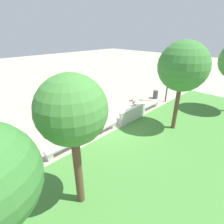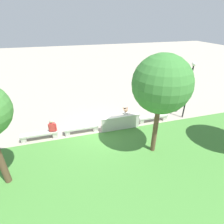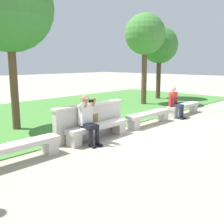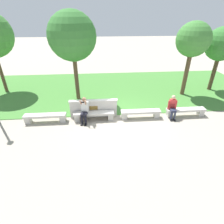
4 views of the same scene
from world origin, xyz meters
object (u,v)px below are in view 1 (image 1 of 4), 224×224
Objects in this scene: person_distant at (77,133)px; backpack at (79,134)px; tree_left_background at (183,67)px; lamp_post at (169,71)px; tree_right_background at (72,112)px; bench_near at (129,115)px; bench_mid at (102,128)px; bench_main at (149,105)px; person_photographer at (132,108)px; trash_bin at (156,94)px; bench_far at (65,146)px.

person_distant is 0.09m from backpack.
tree_left_background is 4.88m from lamp_post.
tree_right_background is at bearing 1.05° from tree_left_background.
bench_near and bench_mid have the same top height.
bench_main is at bearing 179.44° from person_distant.
tree_left_background is at bearing 62.30° from bench_main.
person_distant is at bearing 0.13° from person_photographer.
backpack is at bearing -0.48° from lamp_post.
trash_bin is at bearing -172.48° from bench_mid.
tree_right_background is 6.22× the size of trash_bin.
bench_mid is at bearing 0.00° from bench_main.
lamp_post is (-9.12, 0.08, 2.01)m from backpack.
lamp_post is (0.06, 1.07, 2.26)m from trash_bin.
bench_main is 0.46× the size of tree_right_background.
bench_main is 2.53m from bench_near.
person_photographer is 0.28× the size of tree_right_background.
backpack is (4.19, 0.00, 0.32)m from bench_near.
person_distant is (-0.83, -0.07, 0.37)m from bench_far.
tree_right_background is (1.14, 2.92, 3.27)m from bench_far.
bench_far is at bearing 0.00° from bench_main.
trash_bin is at bearing -158.08° from bench_main.
bench_mid is 1.62× the size of person_photographer.
tree_left_background is at bearing 35.03° from lamp_post.
person_distant reaches higher than bench_mid.
lamp_post is (-7.45, 0.08, 2.33)m from bench_mid.
backpack is at bearing -124.40° from tree_right_background.
bench_main and bench_far have the same top height.
bench_near is 2.53m from bench_mid.
lamp_post reaches higher than bench_near.
person_distant is (4.22, -0.07, 0.37)m from bench_near.
person_distant is 0.24× the size of tree_left_background.
bench_near is (2.53, 0.00, 0.00)m from bench_main.
person_distant reaches higher than bench_near.
bench_mid is 0.41× the size of tree_left_background.
bench_mid is 1.70m from backpack.
trash_bin is at bearing -160.71° from tree_right_background.
bench_main and bench_near have the same top height.
person_photographer is 3.08× the size of backpack.
tree_right_background reaches higher than person_distant.
bench_far is 4.53m from tree_right_background.
bench_mid is at bearing -0.61° from lamp_post.
trash_bin is (-4.53, -0.92, -0.36)m from person_photographer.
person_photographer is 4.85m from lamp_post.
tree_right_background reaches higher than bench_near.
tree_right_background is (3.67, 2.92, 3.27)m from bench_mid.
person_distant is 2.94× the size of backpack.
person_photographer is (2.06, -0.08, 0.43)m from bench_main.
bench_near is at bearing 11.24° from trash_bin.
bench_far is 0.46× the size of tree_right_background.
person_photographer is at bearing -2.01° from lamp_post.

